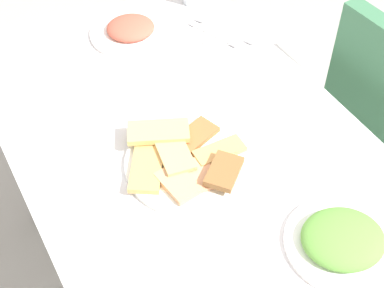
# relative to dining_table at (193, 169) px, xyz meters

# --- Properties ---
(dining_table) EXTENTS (1.21, 0.77, 0.75)m
(dining_table) POSITION_rel_dining_table_xyz_m (0.00, 0.00, 0.00)
(dining_table) COLOR silver
(dining_table) RESTS_ON ground_plane
(pide_platter) EXTENTS (0.30, 0.31, 0.04)m
(pide_platter) POSITION_rel_dining_table_xyz_m (0.04, -0.04, 0.10)
(pide_platter) COLOR white
(pide_platter) RESTS_ON dining_table
(salad_plate_greens) EXTENTS (0.23, 0.23, 0.05)m
(salad_plate_greens) POSITION_rel_dining_table_xyz_m (0.37, 0.12, 0.10)
(salad_plate_greens) COLOR white
(salad_plate_greens) RESTS_ON dining_table
(salad_plate_rice) EXTENTS (0.23, 0.23, 0.04)m
(salad_plate_rice) POSITION_rel_dining_table_xyz_m (-0.45, 0.06, 0.10)
(salad_plate_rice) COLOR white
(salad_plate_rice) RESTS_ON dining_table
(paper_napkin) EXTENTS (0.13, 0.13, 0.00)m
(paper_napkin) POSITION_rel_dining_table_xyz_m (-0.33, 0.27, 0.09)
(paper_napkin) COLOR white
(paper_napkin) RESTS_ON dining_table
(fork) EXTENTS (0.16, 0.07, 0.00)m
(fork) POSITION_rel_dining_table_xyz_m (-0.33, 0.25, 0.09)
(fork) COLOR silver
(fork) RESTS_ON paper_napkin
(spoon) EXTENTS (0.18, 0.09, 0.00)m
(spoon) POSITION_rel_dining_table_xyz_m (-0.33, 0.29, 0.09)
(spoon) COLOR silver
(spoon) RESTS_ON paper_napkin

